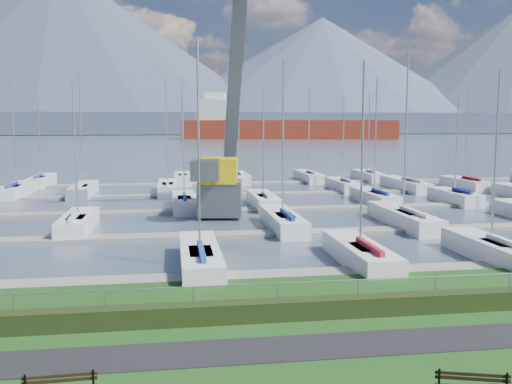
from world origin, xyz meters
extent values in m
cube|color=black|center=(0.00, -3.00, 0.01)|extent=(160.00, 2.00, 0.04)
cube|color=#455665|center=(0.00, 260.00, -0.40)|extent=(800.00, 540.00, 0.20)
cube|color=black|center=(0.00, -0.40, 0.35)|extent=(80.00, 0.70, 0.70)
cylinder|color=#97999F|center=(0.00, 0.00, 1.20)|extent=(80.00, 0.04, 0.04)
cube|color=#464F67|center=(0.00, 330.00, 6.00)|extent=(900.00, 80.00, 12.00)
cone|color=#3D4659|center=(-80.00, 400.00, 57.50)|extent=(340.00, 340.00, 115.00)
cone|color=#475169|center=(110.00, 410.00, 42.50)|extent=(300.00, 300.00, 85.00)
cube|color=gray|center=(0.00, 6.00, -0.22)|extent=(90.00, 1.60, 0.25)
cube|color=slate|center=(0.00, 16.00, -0.22)|extent=(90.00, 1.60, 0.25)
cube|color=gray|center=(0.00, 26.00, -0.22)|extent=(90.00, 1.60, 0.25)
cube|color=slate|center=(0.00, 36.00, -0.22)|extent=(90.00, 1.60, 0.25)
cube|color=gray|center=(0.00, 46.00, -0.22)|extent=(90.00, 1.60, 0.25)
cube|color=black|center=(-8.30, -5.64, 0.65)|extent=(0.05, 0.05, 0.40)
cube|color=black|center=(-6.70, -5.59, 0.65)|extent=(0.05, 0.05, 0.40)
cube|color=black|center=(-7.50, -5.60, 0.62)|extent=(1.80, 0.11, 0.08)
cube|color=black|center=(-7.50, -5.60, 0.74)|extent=(1.80, 0.11, 0.08)
cube|color=black|center=(1.81, -6.79, 0.65)|extent=(0.06, 0.06, 0.40)
cube|color=black|center=(3.34, -7.26, 0.65)|extent=(0.06, 0.06, 0.40)
cube|color=black|center=(2.58, -7.01, 0.62)|extent=(1.73, 0.56, 0.08)
cube|color=black|center=(2.58, -7.01, 0.74)|extent=(1.73, 0.56, 0.08)
cube|color=#5B5C63|center=(-1.08, 23.22, 1.20)|extent=(3.63, 3.63, 2.60)
cube|color=#DDC10D|center=(-1.08, 23.22, 3.30)|extent=(3.07, 3.74, 1.80)
cube|color=#505357|center=(0.72, 27.72, 12.30)|extent=(1.33, 11.24, 19.89)
cube|color=slate|center=(-2.28, 21.22, 3.50)|extent=(2.30, 2.47, 1.40)
cube|color=maroon|center=(44.34, 216.18, 2.50)|extent=(90.10, 35.49, 10.00)
cube|color=silver|center=(14.08, 222.43, 10.00)|extent=(16.54, 16.54, 12.00)
cube|color=silver|center=(14.08, 222.43, 17.00)|extent=(9.45, 9.45, 4.00)
camera|label=1|loc=(-4.69, -19.47, 6.94)|focal=40.00mm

